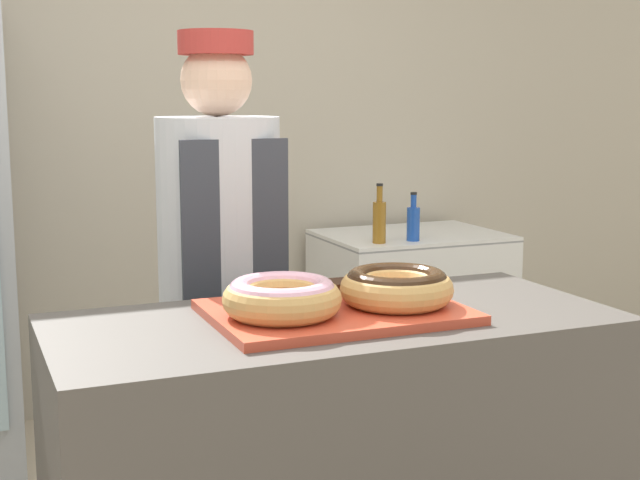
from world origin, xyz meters
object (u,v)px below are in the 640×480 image
Objects in this scene: brownie_back_right at (340,287)px; baker_person at (221,288)px; chest_freezer at (410,315)px; donut_light_glaze at (282,296)px; bottle_blue at (413,222)px; bottle_amber at (379,220)px; serving_tray at (335,312)px; brownie_back_left at (284,292)px; donut_chocolate_glaze at (397,286)px.

brownie_back_right is 0.05× the size of baker_person.
baker_person is 1.74m from chest_freezer.
donut_light_glaze is 0.68m from baker_person.
bottle_amber reaches higher than bottle_blue.
brownie_back_left is at bearing 118.01° from serving_tray.
bottle_blue is (0.97, 1.38, -0.06)m from brownie_back_right.
brownie_back_right is at bearing -120.14° from bottle_amber.
brownie_back_right is (0.24, 0.19, -0.03)m from donut_light_glaze.
chest_freezer is 3.83× the size of bottle_blue.
brownie_back_right is at bearing 38.37° from donut_light_glaze.
brownie_back_left is at bearing -129.43° from bottle_blue.
donut_chocolate_glaze is (0.31, 0.00, 0.00)m from donut_light_glaze.
donut_chocolate_glaze is 2.12m from chest_freezer.
brownie_back_left is 0.49m from baker_person.
donut_light_glaze is at bearing -141.63° from brownie_back_right.
bottle_blue is 0.83× the size of bottle_amber.
bottle_amber is at bearing 59.86° from brownie_back_right.
bottle_amber is (0.88, 1.54, -0.01)m from serving_tray.
brownie_back_right is (0.08, 0.15, 0.03)m from serving_tray.
baker_person reaches higher than donut_light_glaze.
brownie_back_right is 0.33× the size of bottle_amber.
chest_freezer is (1.08, 1.59, -0.55)m from brownie_back_right.
baker_person is 1.95× the size of chest_freezer.
bottle_blue is (1.21, 1.57, -0.09)m from donut_light_glaze.
donut_chocolate_glaze is (0.15, -0.03, 0.06)m from serving_tray.
baker_person is 7.47× the size of bottle_blue.
brownie_back_left is 0.33× the size of bottle_amber.
baker_person is at bearing -142.49° from bottle_blue.
donut_chocolate_glaze is at bearing -38.37° from brownie_back_left.
donut_chocolate_glaze is 1.08× the size of bottle_amber.
baker_person is at bearing 93.64° from brownie_back_left.
donut_light_glaze reaches higher than serving_tray.
brownie_back_right is 1.69m from bottle_blue.
donut_light_glaze is (-0.15, -0.03, 0.06)m from serving_tray.
donut_light_glaze is 2.28m from chest_freezer.
donut_light_glaze is at bearing -126.51° from chest_freezer.
baker_person is (-0.11, 0.64, -0.06)m from serving_tray.
bottle_amber is (0.73, 1.57, -0.07)m from donut_chocolate_glaze.
brownie_back_left is at bearing -128.00° from chest_freezer.
bottle_blue reaches higher than brownie_back_left.
brownie_back_left is (-0.08, 0.15, 0.03)m from serving_tray.
serving_tray is 0.17m from donut_light_glaze.
serving_tray is 2.34× the size of bottle_amber.
bottle_blue is at bearing 60.12° from donut_chocolate_glaze.
brownie_back_left and brownie_back_right have the same top height.
bottle_amber is (1.04, 1.57, -0.07)m from donut_light_glaze.
bottle_blue is at bearing 55.48° from serving_tray.
bottle_blue is at bearing 50.57° from brownie_back_left.
serving_tray is 1.77m from bottle_amber.
brownie_back_right is at bearing 61.99° from serving_tray.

